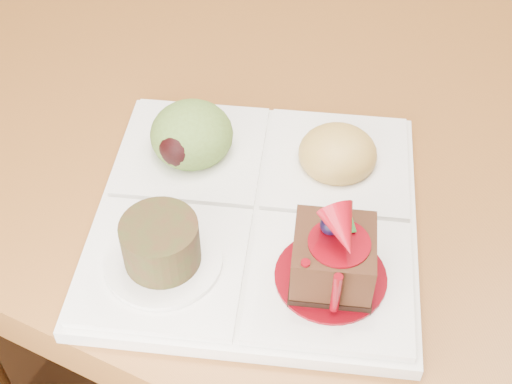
% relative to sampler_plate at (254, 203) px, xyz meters
% --- Properties ---
extents(ground, '(6.00, 6.00, 0.00)m').
position_rel_sampler_plate_xyz_m(ground, '(0.12, 0.75, -0.77)').
color(ground, '#4F3016').
extents(sampler_plate, '(0.31, 0.31, 0.09)m').
position_rel_sampler_plate_xyz_m(sampler_plate, '(0.00, 0.00, 0.00)').
color(sampler_plate, white).
rests_on(sampler_plate, dining_table).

